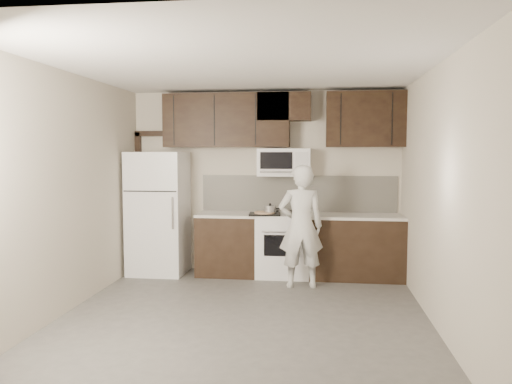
% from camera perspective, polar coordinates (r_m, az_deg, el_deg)
% --- Properties ---
extents(floor, '(4.50, 4.50, 0.00)m').
position_cam_1_polar(floor, '(5.57, -1.50, -14.29)').
color(floor, '#524F4D').
rests_on(floor, ground).
extents(back_wall, '(4.00, 0.00, 4.00)m').
position_cam_1_polar(back_wall, '(7.51, 1.04, 1.16)').
color(back_wall, beige).
rests_on(back_wall, ground).
extents(ceiling, '(4.50, 4.50, 0.00)m').
position_cam_1_polar(ceiling, '(5.34, -1.57, 14.27)').
color(ceiling, white).
rests_on(ceiling, back_wall).
extents(counter_run, '(2.95, 0.64, 0.91)m').
position_cam_1_polar(counter_run, '(7.28, 5.52, -6.08)').
color(counter_run, black).
rests_on(counter_run, floor).
extents(stove, '(0.76, 0.66, 0.94)m').
position_cam_1_polar(stove, '(7.29, 3.13, -6.01)').
color(stove, white).
rests_on(stove, floor).
extents(backsplash, '(2.90, 0.02, 0.54)m').
position_cam_1_polar(backsplash, '(7.48, 4.84, -0.18)').
color(backsplash, beige).
rests_on(backsplash, counter_run).
extents(upper_cabinets, '(3.48, 0.35, 0.78)m').
position_cam_1_polar(upper_cabinets, '(7.32, 2.54, 8.37)').
color(upper_cabinets, black).
rests_on(upper_cabinets, back_wall).
extents(microwave, '(0.76, 0.42, 0.40)m').
position_cam_1_polar(microwave, '(7.28, 3.23, 3.41)').
color(microwave, white).
rests_on(microwave, upper_cabinets).
extents(refrigerator, '(0.80, 0.76, 1.80)m').
position_cam_1_polar(refrigerator, '(7.53, -11.09, -2.36)').
color(refrigerator, white).
rests_on(refrigerator, floor).
extents(door_trim, '(0.50, 0.08, 2.12)m').
position_cam_1_polar(door_trim, '(7.92, -12.95, 0.48)').
color(door_trim, black).
rests_on(door_trim, floor).
extents(saucepan, '(0.30, 0.17, 0.17)m').
position_cam_1_polar(saucepan, '(7.08, 1.63, -2.08)').
color(saucepan, silver).
rests_on(saucepan, stove).
extents(baking_tray, '(0.46, 0.36, 0.02)m').
position_cam_1_polar(baking_tray, '(7.08, 1.02, -2.53)').
color(baking_tray, black).
rests_on(baking_tray, counter_run).
extents(pizza, '(0.32, 0.32, 0.02)m').
position_cam_1_polar(pizza, '(7.08, 1.02, -2.36)').
color(pizza, '#D1B08C').
rests_on(pizza, baking_tray).
extents(person, '(0.65, 0.48, 1.64)m').
position_cam_1_polar(person, '(6.65, 5.15, -3.92)').
color(person, white).
rests_on(person, floor).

